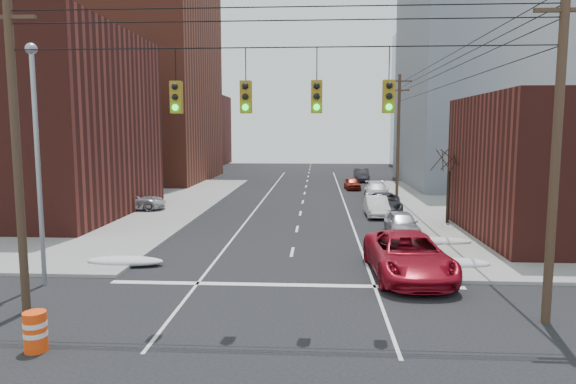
# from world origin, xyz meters

# --- Properties ---
(ground) EXTENTS (160.00, 160.00, 0.00)m
(ground) POSITION_xyz_m (0.00, 0.00, 0.00)
(ground) COLOR black
(ground) RESTS_ON ground
(building_brick_tall) EXTENTS (24.00, 20.00, 30.00)m
(building_brick_tall) POSITION_xyz_m (-24.00, 48.00, 15.00)
(building_brick_tall) COLOR brown
(building_brick_tall) RESTS_ON ground
(building_brick_far) EXTENTS (22.00, 18.00, 12.00)m
(building_brick_far) POSITION_xyz_m (-26.00, 74.00, 6.00)
(building_brick_far) COLOR #4D1C17
(building_brick_far) RESTS_ON ground
(building_office) EXTENTS (22.00, 20.00, 25.00)m
(building_office) POSITION_xyz_m (22.00, 44.00, 12.50)
(building_office) COLOR gray
(building_office) RESTS_ON ground
(building_glass) EXTENTS (20.00, 18.00, 22.00)m
(building_glass) POSITION_xyz_m (24.00, 70.00, 11.00)
(building_glass) COLOR gray
(building_glass) RESTS_ON ground
(utility_pole_left) EXTENTS (2.20, 0.28, 11.00)m
(utility_pole_left) POSITION_xyz_m (-8.50, 3.00, 5.78)
(utility_pole_left) COLOR #473323
(utility_pole_left) RESTS_ON ground
(utility_pole_right) EXTENTS (2.20, 0.28, 11.00)m
(utility_pole_right) POSITION_xyz_m (8.50, 3.00, 5.78)
(utility_pole_right) COLOR #473323
(utility_pole_right) RESTS_ON ground
(utility_pole_far) EXTENTS (2.20, 0.28, 11.00)m
(utility_pole_far) POSITION_xyz_m (8.50, 34.00, 5.78)
(utility_pole_far) COLOR #473323
(utility_pole_far) RESTS_ON ground
(traffic_signals) EXTENTS (17.00, 0.42, 2.02)m
(traffic_signals) POSITION_xyz_m (0.10, 2.97, 7.17)
(traffic_signals) COLOR black
(traffic_signals) RESTS_ON ground
(street_light) EXTENTS (0.44, 0.44, 9.32)m
(street_light) POSITION_xyz_m (-9.50, 6.00, 5.54)
(street_light) COLOR gray
(street_light) RESTS_ON ground
(bare_tree) EXTENTS (2.09, 2.20, 4.93)m
(bare_tree) POSITION_xyz_m (9.59, 20.00, 2.32)
(bare_tree) COLOR black
(bare_tree) RESTS_ON ground
(snow_nw) EXTENTS (3.50, 1.08, 0.42)m
(snow_nw) POSITION_xyz_m (-7.40, 9.00, 0.21)
(snow_nw) COLOR silver
(snow_nw) RESTS_ON ground
(snow_ne) EXTENTS (3.00, 1.08, 0.42)m
(snow_ne) POSITION_xyz_m (7.40, 9.50, 0.21)
(snow_ne) COLOR silver
(snow_ne) RESTS_ON ground
(snow_east_far) EXTENTS (4.00, 1.08, 0.42)m
(snow_east_far) POSITION_xyz_m (7.40, 14.00, 0.21)
(snow_east_far) COLOR silver
(snow_east_far) RESTS_ON ground
(red_pickup) EXTENTS (3.30, 6.64, 1.81)m
(red_pickup) POSITION_xyz_m (5.03, 8.00, 0.90)
(red_pickup) COLOR maroon
(red_pickup) RESTS_ON ground
(parked_car_a) EXTENTS (1.77, 4.16, 1.40)m
(parked_car_a) POSITION_xyz_m (6.13, 16.44, 0.70)
(parked_car_a) COLOR #A8A7AC
(parked_car_a) RESTS_ON ground
(parked_car_b) EXTENTS (1.49, 4.25, 1.40)m
(parked_car_b) POSITION_xyz_m (5.42, 23.11, 0.70)
(parked_car_b) COLOR silver
(parked_car_b) RESTS_ON ground
(parked_car_c) EXTENTS (2.95, 5.60, 1.50)m
(parked_car_c) POSITION_xyz_m (6.09, 24.26, 0.75)
(parked_car_c) COLOR black
(parked_car_c) RESTS_ON ground
(parked_car_d) EXTENTS (2.35, 5.31, 1.52)m
(parked_car_d) POSITION_xyz_m (6.40, 31.57, 0.76)
(parked_car_d) COLOR silver
(parked_car_d) RESTS_ON ground
(parked_car_e) EXTENTS (1.72, 3.71, 1.23)m
(parked_car_e) POSITION_xyz_m (4.80, 39.48, 0.62)
(parked_car_e) COLOR maroon
(parked_car_e) RESTS_ON ground
(parked_car_f) EXTENTS (1.66, 4.67, 1.54)m
(parked_car_f) POSITION_xyz_m (6.40, 47.77, 0.77)
(parked_car_f) COLOR black
(parked_car_f) RESTS_ON ground
(lot_car_a) EXTENTS (4.12, 2.38, 1.28)m
(lot_car_a) POSITION_xyz_m (-14.62, 24.87, 0.79)
(lot_car_a) COLOR silver
(lot_car_a) RESTS_ON sidewalk_nw
(lot_car_b) EXTENTS (4.95, 2.63, 1.33)m
(lot_car_b) POSITION_xyz_m (-12.48, 24.08, 0.81)
(lot_car_b) COLOR #BCBCC1
(lot_car_b) RESTS_ON sidewalk_nw
(lot_car_c) EXTENTS (5.63, 4.07, 1.52)m
(lot_car_c) POSITION_xyz_m (-17.00, 25.84, 0.91)
(lot_car_c) COLOR black
(lot_car_c) RESTS_ON sidewalk_nw
(lot_car_d) EXTENTS (4.19, 2.12, 1.37)m
(lot_car_d) POSITION_xyz_m (-18.21, 26.59, 0.83)
(lot_car_d) COLOR silver
(lot_car_d) RESTS_ON sidewalk_nw
(construction_barrel) EXTENTS (0.70, 0.70, 1.12)m
(construction_barrel) POSITION_xyz_m (-6.50, 0.04, 0.58)
(construction_barrel) COLOR #FF430D
(construction_barrel) RESTS_ON ground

